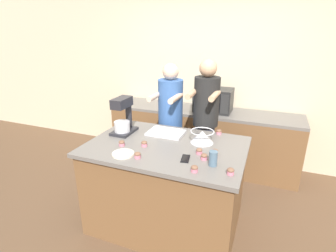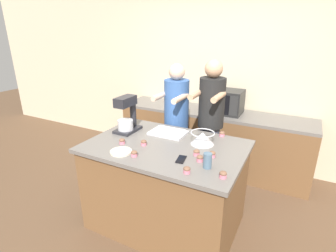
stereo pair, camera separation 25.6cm
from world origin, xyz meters
name	(u,v)px [view 2 (the right image)]	position (x,y,z in m)	size (l,w,h in m)	color
ground_plane	(166,221)	(0.00, 0.00, 0.00)	(16.00, 16.00, 0.00)	brown
back_wall	(222,76)	(0.00, 1.81, 1.35)	(10.00, 0.06, 2.70)	beige
island_counter	(166,185)	(0.00, 0.00, 0.47)	(1.54, 1.04, 0.94)	brown
back_counter	(211,139)	(0.00, 1.46, 0.44)	(2.80, 0.60, 0.89)	brown
person_left	(176,126)	(-0.22, 0.70, 0.87)	(0.32, 0.49, 1.64)	#232328
person_right	(210,128)	(0.22, 0.70, 0.91)	(0.31, 0.49, 1.70)	#33384C
stand_mixer	(127,116)	(-0.55, 0.13, 1.11)	(0.20, 0.30, 0.40)	#232328
mixing_bowl	(202,138)	(0.31, 0.19, 1.00)	(0.24, 0.24, 0.12)	#BCBCC1
baking_tray	(168,132)	(-0.11, 0.27, 0.95)	(0.39, 0.27, 0.04)	#BCBCC1
microwave_oven	(223,101)	(0.15, 1.46, 1.05)	(0.53, 0.37, 0.33)	black
cell_phone	(181,159)	(0.27, -0.22, 0.94)	(0.09, 0.15, 0.01)	black
drinking_glass	(208,161)	(0.52, -0.24, 1.00)	(0.07, 0.07, 0.13)	slate
small_plate	(121,152)	(-0.28, -0.35, 0.95)	(0.20, 0.20, 0.02)	beige
cupcake_0	(134,153)	(-0.13, -0.35, 0.96)	(0.06, 0.06, 0.06)	#D17084
cupcake_1	(144,143)	(-0.19, -0.11, 0.96)	(0.06, 0.06, 0.06)	#D17084
cupcake_2	(222,134)	(0.43, 0.47, 0.96)	(0.06, 0.06, 0.06)	#D17084
cupcake_3	(212,154)	(0.49, -0.04, 0.96)	(0.06, 0.06, 0.06)	#D17084
cupcake_4	(197,152)	(0.36, -0.07, 0.96)	(0.06, 0.06, 0.06)	#D17084
cupcake_5	(223,174)	(0.68, -0.34, 0.96)	(0.06, 0.06, 0.06)	#D17084
cupcake_6	(187,170)	(0.40, -0.40, 0.96)	(0.06, 0.06, 0.06)	#D17084
cupcake_7	(122,141)	(-0.39, -0.18, 0.96)	(0.06, 0.06, 0.06)	#D17084
cupcake_8	(200,158)	(0.42, -0.17, 0.96)	(0.06, 0.06, 0.06)	#D17084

